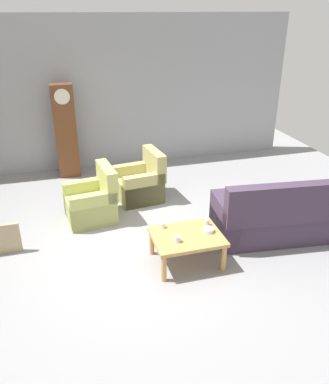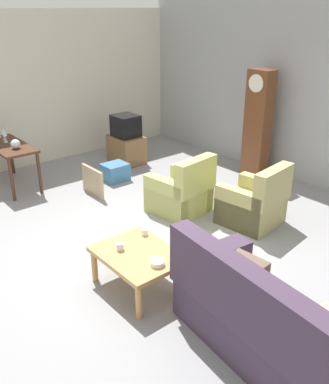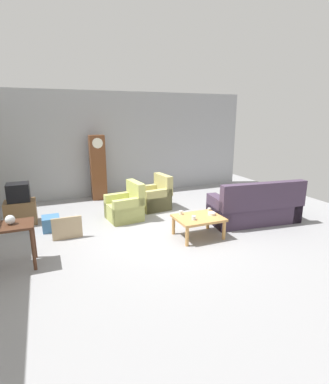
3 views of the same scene
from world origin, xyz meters
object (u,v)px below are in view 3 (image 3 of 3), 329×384
Objects in this scene: armchair_olive_near at (126,207)px; grandfather_clock at (98,168)px; storage_box_blue at (51,223)px; glass_dome_cloche at (10,220)px; cup_blue_rimmed at (194,218)px; tv_crt at (18,192)px; coffee_table_wood at (198,220)px; bowl_white_stacked at (212,214)px; tv_stand_cabinet at (21,212)px; couch_floral at (255,208)px; cup_cream_tall at (209,210)px; cup_white_porcelain at (181,213)px; framed_picture_leaning at (67,228)px; armchair_olive_far at (155,198)px.

grandfather_clock reaches higher than armchair_olive_near.
storage_box_blue is (-1.46, -2.12, -0.82)m from grandfather_clock.
glass_dome_cloche reaches higher than storage_box_blue.
glass_dome_cloche is 3.31m from cup_blue_rimmed.
tv_crt is 1.12× the size of storage_box_blue.
coffee_table_wood is 3.27m from storage_box_blue.
tv_crt is 3.08× the size of bowl_white_stacked.
grandfather_clock is 2.62m from tv_stand_cabinet.
coffee_table_wood is (-1.66, -0.23, 0.03)m from couch_floral.
cup_blue_rimmed is at bearing -150.47° from cup_cream_tall.
coffee_table_wood is (1.12, -1.63, 0.07)m from armchair_olive_near.
couch_floral is 1.30m from cup_cream_tall.
cup_white_porcelain is 0.66m from bowl_white_stacked.
coffee_table_wood is 6.18× the size of glass_dome_cloche.
armchair_olive_near is 1.92× the size of tv_crt.
storage_box_blue is at bearing -124.60° from grandfather_clock.
armchair_olive_near reaches higher than bowl_white_stacked.
couch_floral reaches higher than storage_box_blue.
armchair_olive_near reaches higher than cup_white_porcelain.
tv_stand_cabinet is at bearing 158.25° from couch_floral.
tv_crt is 3.09× the size of glass_dome_cloche.
storage_box_blue is at bearing 114.75° from framed_picture_leaning.
glass_dome_cloche is at bearing -147.54° from armchair_olive_far.
coffee_table_wood is 0.42m from cup_cream_tall.
armchair_olive_far reaches higher than cup_white_porcelain.
bowl_white_stacked is at bearing 0.36° from coffee_table_wood.
armchair_olive_far is 1.92× the size of tv_crt.
framed_picture_leaning is 7.54× the size of cup_white_porcelain.
grandfather_clock is at bearing 128.86° from armchair_olive_far.
framed_picture_leaning is at bearing 159.87° from coffee_table_wood.
armchair_olive_near is 5.92× the size of glass_dome_cloche.
tv_crt reaches higher than cup_white_porcelain.
glass_dome_cloche reaches higher than bowl_white_stacked.
armchair_olive_far is 10.89× the size of cup_blue_rimmed.
bowl_white_stacked is at bearing -65.17° from grandfather_clock.
cup_blue_rimmed is at bearing -3.37° from glass_dome_cloche.
framed_picture_leaning is at bearing -55.38° from tv_crt.
tv_crt is 1.12m from storage_box_blue.
tv_stand_cabinet is at bearing 131.99° from storage_box_blue.
coffee_table_wood is at bearing -33.22° from tv_crt.
glass_dome_cloche is 1.00× the size of bowl_white_stacked.
tv_stand_cabinet is at bearing 151.40° from cup_cream_tall.
couch_floral is at bearing -1.66° from cup_white_porcelain.
armchair_olive_far is 2.18m from coffee_table_wood.
framed_picture_leaning is at bearing 155.94° from cup_blue_rimmed.
couch_floral is 1.94m from cup_white_porcelain.
grandfather_clock is at bearing 110.63° from coffee_table_wood.
armchair_olive_near is 5.91× the size of bowl_white_stacked.
grandfather_clock is 24.27× the size of cup_white_porcelain.
glass_dome_cloche reaches higher than tv_stand_cabinet.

